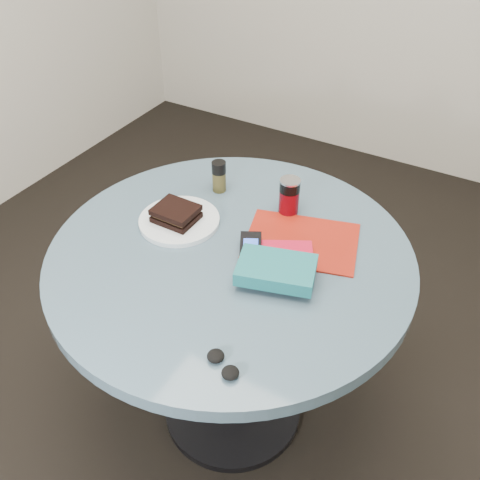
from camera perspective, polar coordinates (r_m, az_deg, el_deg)
The scene contains 11 objects.
ground at distance 2.02m, azimuth -0.77°, elevation -17.58°, with size 4.00×4.00×0.00m, color black.
table at distance 1.57m, azimuth -0.96°, elevation -5.72°, with size 1.00×1.00×0.75m.
plate at distance 1.56m, azimuth -6.49°, elevation 2.07°, with size 0.23×0.23×0.01m, color silver.
sandwich at distance 1.54m, azimuth -6.85°, elevation 2.82°, with size 0.12×0.10×0.04m.
soda_can at distance 1.57m, azimuth 5.27°, elevation 4.67°, with size 0.08×0.08×0.11m.
pepper_grinder at distance 1.67m, azimuth -2.25°, elevation 6.82°, with size 0.06×0.06×0.10m.
magazine at distance 1.49m, azimuth 6.59°, elevation -0.11°, with size 0.31×0.23×0.01m, color maroon.
red_book at distance 1.42m, azimuth 4.06°, elevation -1.83°, with size 0.19×0.12×0.02m, color #B60E2C.
novel at distance 1.34m, azimuth 3.89°, elevation -3.19°, with size 0.19×0.13×0.04m, color #145960.
mp3_player at distance 1.43m, azimuth 1.15°, elevation -0.55°, with size 0.10×0.12×0.02m.
headphones at distance 1.18m, azimuth -1.84°, elevation -13.11°, with size 0.10×0.07×0.02m.
Camera 1 is at (0.57, -0.95, 1.69)m, focal length 40.00 mm.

